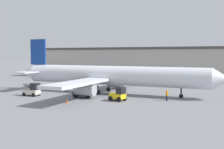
# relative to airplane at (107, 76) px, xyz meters

# --- Properties ---
(ground_plane) EXTENTS (400.00, 400.00, 0.00)m
(ground_plane) POSITION_rel_airplane_xyz_m (0.97, -0.02, -3.41)
(ground_plane) COLOR slate
(terminal_building) EXTENTS (75.80, 17.36, 9.66)m
(terminal_building) POSITION_rel_airplane_xyz_m (-1.82, 37.55, 1.43)
(terminal_building) COLOR #ADA89E
(terminal_building) RESTS_ON ground_plane
(airplane) EXTENTS (43.35, 34.36, 10.77)m
(airplane) POSITION_rel_airplane_xyz_m (0.00, 0.00, 0.00)
(airplane) COLOR silver
(airplane) RESTS_ON ground_plane
(ground_crew_worker) EXTENTS (0.40, 0.40, 1.83)m
(ground_crew_worker) POSITION_rel_airplane_xyz_m (12.45, -4.15, -2.43)
(ground_crew_worker) COLOR #1E2338
(ground_crew_worker) RESTS_ON ground_plane
(baggage_tug) EXTENTS (3.54, 2.58, 2.55)m
(baggage_tug) POSITION_rel_airplane_xyz_m (-1.55, -6.39, -2.27)
(baggage_tug) COLOR #2D2D33
(baggage_tug) RESTS_ON ground_plane
(belt_loader_truck) EXTENTS (3.10, 1.86, 2.35)m
(belt_loader_truck) POSITION_rel_airplane_xyz_m (-11.13, -8.42, -2.33)
(belt_loader_truck) COLOR beige
(belt_loader_truck) RESTS_ON ground_plane
(pushback_tug) EXTENTS (2.88, 2.34, 2.35)m
(pushback_tug) POSITION_rel_airplane_xyz_m (5.30, -7.38, -2.36)
(pushback_tug) COLOR yellow
(pushback_tug) RESTS_ON ground_plane
(safety_cone_near) EXTENTS (0.36, 0.36, 0.55)m
(safety_cone_near) POSITION_rel_airplane_xyz_m (-1.27, -12.41, -3.13)
(safety_cone_near) COLOR #EF590F
(safety_cone_near) RESTS_ON ground_plane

